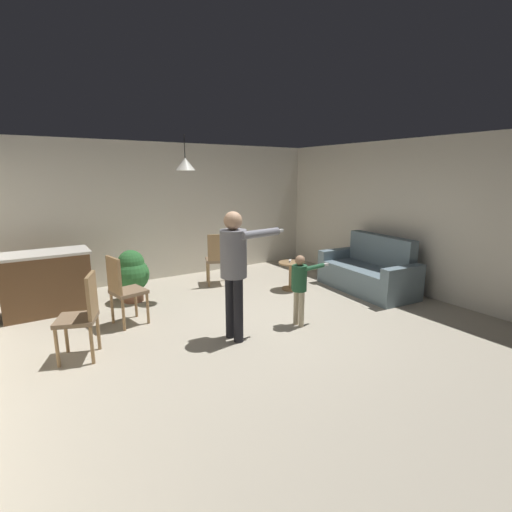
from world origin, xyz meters
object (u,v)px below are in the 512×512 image
object	(u,v)px
side_table_by_couch	(290,272)
dining_chair_centre_back	(83,313)
couch_floral	(369,273)
kitchen_counter	(47,283)
person_adult	(234,262)
spare_remote_on_table	(290,261)
dining_chair_by_counter	(217,257)
potted_plant_corner	(132,273)
dining_chair_near_wall	(123,288)
person_child	(300,282)

from	to	relation	value
side_table_by_couch	dining_chair_centre_back	distance (m)	3.70
couch_floral	kitchen_counter	world-z (taller)	couch_floral
side_table_by_couch	person_adult	bearing A→B (deg)	-145.60
spare_remote_on_table	dining_chair_by_counter	bearing A→B (deg)	135.78
dining_chair_by_counter	dining_chair_centre_back	xyz separation A→B (m)	(-2.61, -1.79, 0.00)
person_adult	dining_chair_by_counter	distance (m)	2.51
dining_chair_by_counter	potted_plant_corner	distance (m)	1.63
dining_chair_by_counter	dining_chair_near_wall	world-z (taller)	same
side_table_by_couch	dining_chair_near_wall	distance (m)	2.99
kitchen_counter	potted_plant_corner	size ratio (longest dim) A/B	1.44
spare_remote_on_table	couch_floral	bearing A→B (deg)	-35.03
dining_chair_centre_back	potted_plant_corner	world-z (taller)	dining_chair_centre_back
kitchen_counter	person_adult	xyz separation A→B (m)	(1.96, -2.38, 0.55)
person_child	dining_chair_near_wall	xyz separation A→B (m)	(-2.06, 1.34, -0.09)
kitchen_counter	side_table_by_couch	distance (m)	4.00
dining_chair_by_counter	dining_chair_centre_back	distance (m)	3.17
side_table_by_couch	potted_plant_corner	world-z (taller)	potted_plant_corner
dining_chair_centre_back	potted_plant_corner	size ratio (longest dim) A/B	1.14
couch_floral	dining_chair_centre_back	xyz separation A→B (m)	(-4.79, 0.01, 0.21)
person_adult	dining_chair_centre_back	world-z (taller)	person_adult
couch_floral	dining_chair_by_counter	size ratio (longest dim) A/B	1.86
person_child	potted_plant_corner	world-z (taller)	person_child
person_adult	dining_chair_near_wall	bearing A→B (deg)	-146.50
kitchen_counter	side_table_by_couch	bearing A→B (deg)	-15.62
spare_remote_on_table	dining_chair_centre_back	bearing A→B (deg)	-167.19
dining_chair_near_wall	person_adult	bearing A→B (deg)	29.39
person_adult	potted_plant_corner	bearing A→B (deg)	-169.52
kitchen_counter	person_adult	world-z (taller)	person_adult
dining_chair_centre_back	spare_remote_on_table	distance (m)	3.70
couch_floral	side_table_by_couch	xyz separation A→B (m)	(-1.19, 0.80, -0.00)
dining_chair_centre_back	dining_chair_by_counter	bearing A→B (deg)	-35.00
person_child	kitchen_counter	bearing A→B (deg)	-136.64
person_adult	dining_chair_by_counter	world-z (taller)	person_adult
person_child	potted_plant_corner	distance (m)	2.87
dining_chair_centre_back	spare_remote_on_table	bearing A→B (deg)	-56.62
couch_floral	side_table_by_couch	bearing A→B (deg)	60.75
person_adult	spare_remote_on_table	bearing A→B (deg)	117.18
couch_floral	person_child	bearing A→B (deg)	110.53
dining_chair_centre_back	kitchen_counter	bearing A→B (deg)	28.17
couch_floral	person_adult	size ratio (longest dim) A/B	1.12
dining_chair_by_counter	side_table_by_couch	bearing A→B (deg)	-24.65
side_table_by_couch	person_child	world-z (taller)	person_child
couch_floral	kitchen_counter	size ratio (longest dim) A/B	1.48
dining_chair_near_wall	dining_chair_centre_back	xyz separation A→B (m)	(-0.62, -0.74, 0.00)
person_adult	potted_plant_corner	world-z (taller)	person_adult
person_adult	kitchen_counter	bearing A→B (deg)	-148.20
dining_chair_centre_back	spare_remote_on_table	xyz separation A→B (m)	(3.61, 0.82, -0.01)
dining_chair_by_counter	kitchen_counter	bearing A→B (deg)	-161.15
side_table_by_couch	dining_chair_near_wall	world-z (taller)	dining_chair_near_wall
person_adult	potted_plant_corner	size ratio (longest dim) A/B	1.90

